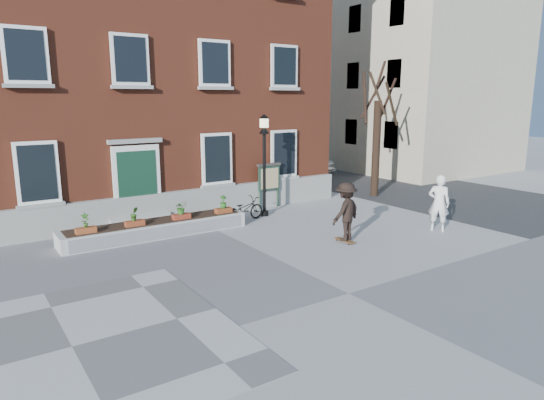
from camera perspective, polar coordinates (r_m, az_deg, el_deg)
ground at (r=11.81m, az=9.01°, el=-10.81°), size 100.00×100.00×0.00m
checker_patch at (r=10.11m, az=-22.48°, el=-15.68°), size 6.00×6.00×0.01m
bicycle at (r=18.14m, az=-3.27°, el=-1.10°), size 1.75×0.80×0.89m
parked_car at (r=30.14m, az=4.15°, el=4.45°), size 1.58×3.81×1.23m
bystander at (r=17.60m, az=19.04°, el=-0.34°), size 0.79×0.86×1.98m
brick_building at (r=22.63m, az=-20.52°, el=15.71°), size 18.40×10.85×12.60m
planter_assembly at (r=16.61m, az=-13.37°, el=-3.14°), size 6.20×1.12×1.15m
bare_tree at (r=23.00m, az=12.21°, el=7.34°), size 1.83×1.83×6.16m
side_street at (r=37.72m, az=9.05°, el=15.61°), size 15.20×36.00×14.50m
lamp_post at (r=18.56m, az=-0.92°, el=5.78°), size 0.40×0.40×3.93m
notice_board at (r=20.16m, az=-0.35°, el=2.61°), size 1.10×0.16×1.87m
skateboarder at (r=15.49m, az=8.68°, el=-1.36°), size 1.34×0.96×1.95m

